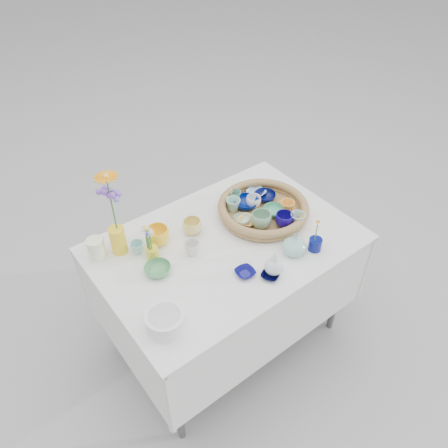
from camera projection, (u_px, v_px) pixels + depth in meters
ground at (226, 334)px, 2.64m from camera, size 80.00×80.00×0.00m
display_table at (226, 334)px, 2.64m from camera, size 1.26×0.86×0.77m
wicker_tray at (263, 209)px, 2.27m from camera, size 0.47×0.47×0.08m
tray_ceramic_0 at (246, 203)px, 2.31m from camera, size 0.15×0.15×0.04m
tray_ceramic_1 at (265, 196)px, 2.36m from camera, size 0.14×0.14×0.04m
tray_ceramic_2 at (287, 207)px, 2.26m from camera, size 0.10×0.10×0.07m
tray_ceramic_3 at (273, 211)px, 2.26m from camera, size 0.14×0.14×0.03m
tray_ceramic_4 at (261, 220)px, 2.17m from camera, size 0.11×0.11×0.08m
tray_ceramic_5 at (242, 220)px, 2.22m from camera, size 0.10×0.10×0.03m
tray_ceramic_6 at (233, 205)px, 2.27m from camera, size 0.10×0.10×0.07m
tray_ceramic_7 at (254, 202)px, 2.30m from camera, size 0.10×0.10×0.06m
tray_ceramic_8 at (256, 193)px, 2.39m from camera, size 0.11×0.11×0.02m
tray_ceramic_9 at (284, 220)px, 2.18m from camera, size 0.12×0.12×0.07m
tray_ceramic_10 at (247, 221)px, 2.21m from camera, size 0.12×0.12×0.02m
tray_ceramic_11 at (297, 219)px, 2.19m from camera, size 0.09×0.09×0.07m
tray_ceramic_12 at (235, 196)px, 2.34m from camera, size 0.08×0.08×0.06m
loose_ceramic_0 at (158, 236)px, 2.11m from camera, size 0.15×0.15×0.09m
loose_ceramic_1 at (192, 227)px, 2.17m from camera, size 0.12×0.12×0.08m
loose_ceramic_2 at (158, 270)px, 1.97m from camera, size 0.16×0.16×0.04m
loose_ceramic_3 at (192, 248)px, 2.05m from camera, size 0.08×0.08×0.07m
loose_ceramic_4 at (245, 272)px, 1.97m from camera, size 0.09×0.09×0.02m
loose_ceramic_5 at (138, 248)px, 2.07m from camera, size 0.07×0.07×0.06m
loose_ceramic_6 at (270, 275)px, 1.96m from camera, size 0.11×0.11×0.02m
fluted_bowl at (165, 321)px, 1.73m from camera, size 0.20×0.20×0.08m
bud_vase_paleblue at (274, 263)px, 1.94m from camera, size 0.10×0.10×0.13m
bud_vase_seafoam at (295, 244)px, 2.04m from camera, size 0.15×0.15×0.12m
bud_vase_cobalt at (315, 244)px, 2.08m from camera, size 0.07×0.07×0.06m
single_daisy at (316, 231)px, 2.02m from camera, size 0.08×0.08×0.13m
tall_vase_yellow at (118, 240)px, 2.05m from camera, size 0.08×0.08×0.14m
gerbera at (112, 204)px, 1.91m from camera, size 0.15×0.15×0.31m
hydrangea at (113, 211)px, 1.95m from camera, size 0.08×0.08×0.26m
white_pitcher at (96, 249)px, 2.03m from camera, size 0.13×0.12×0.11m
daisy_cup at (152, 253)px, 2.03m from camera, size 0.07×0.07×0.06m
daisy_posy at (147, 238)px, 1.97m from camera, size 0.08×0.08×0.13m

